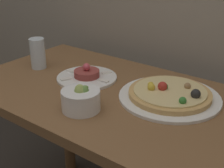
# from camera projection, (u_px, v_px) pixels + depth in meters

# --- Properties ---
(dining_table) EXTENTS (1.14, 0.61, 0.73)m
(dining_table) POSITION_uv_depth(u_px,v_px,m) (116.00, 124.00, 1.14)
(dining_table) COLOR brown
(dining_table) RESTS_ON ground_plane
(pizza_plate) EXTENTS (0.34, 0.34, 0.06)m
(pizza_plate) POSITION_uv_depth(u_px,v_px,m) (170.00, 95.00, 1.05)
(pizza_plate) COLOR white
(pizza_plate) RESTS_ON dining_table
(tartare_plate) EXTENTS (0.23, 0.23, 0.06)m
(tartare_plate) POSITION_uv_depth(u_px,v_px,m) (87.00, 76.00, 1.21)
(tartare_plate) COLOR white
(tartare_plate) RESTS_ON dining_table
(small_bowl) EXTENTS (0.12, 0.12, 0.08)m
(small_bowl) POSITION_uv_depth(u_px,v_px,m) (81.00, 99.00, 0.97)
(small_bowl) COLOR white
(small_bowl) RESTS_ON dining_table
(drinking_glass) EXTENTS (0.06, 0.06, 0.13)m
(drinking_glass) POSITION_uv_depth(u_px,v_px,m) (38.00, 53.00, 1.29)
(drinking_glass) COLOR silver
(drinking_glass) RESTS_ON dining_table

